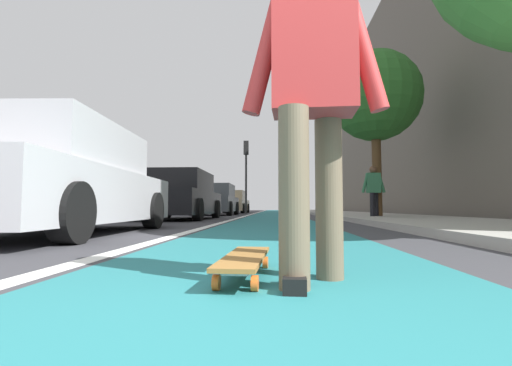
% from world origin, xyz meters
% --- Properties ---
extents(ground_plane, '(80.00, 80.00, 0.00)m').
position_xyz_m(ground_plane, '(10.00, 0.00, 0.00)').
color(ground_plane, '#38383D').
extents(bike_lane_paint, '(56.00, 2.19, 0.00)m').
position_xyz_m(bike_lane_paint, '(24.00, 0.00, 0.00)').
color(bike_lane_paint, '#237075').
rests_on(bike_lane_paint, ground).
extents(lane_stripe_white, '(52.00, 0.16, 0.01)m').
position_xyz_m(lane_stripe_white, '(20.00, 1.24, 0.00)').
color(lane_stripe_white, silver).
rests_on(lane_stripe_white, ground).
extents(sidewalk_curb, '(52.00, 3.20, 0.12)m').
position_xyz_m(sidewalk_curb, '(18.00, -3.50, 0.06)').
color(sidewalk_curb, '#9E9B93').
rests_on(sidewalk_curb, ground).
extents(building_facade, '(40.00, 1.20, 11.06)m').
position_xyz_m(building_facade, '(22.00, -6.15, 5.53)').
color(building_facade, '#665E54').
rests_on(building_facade, ground).
extents(skateboard, '(0.85, 0.24, 0.11)m').
position_xyz_m(skateboard, '(1.46, 0.11, 0.09)').
color(skateboard, orange).
rests_on(skateboard, ground).
extents(skater_person, '(0.45, 0.72, 1.64)m').
position_xyz_m(skater_person, '(1.31, -0.23, 0.94)').
color(skater_person, brown).
rests_on(skater_person, ground).
extents(parked_car_near, '(4.42, 2.07, 1.47)m').
position_xyz_m(parked_car_near, '(4.33, 2.89, 0.70)').
color(parked_car_near, '#B7B7BC').
rests_on(parked_car_near, ground).
extents(parked_car_mid, '(4.61, 1.98, 1.47)m').
position_xyz_m(parked_car_mid, '(10.65, 2.91, 0.70)').
color(parked_car_mid, black).
rests_on(parked_car_mid, ground).
extents(parked_car_far, '(4.06, 1.98, 1.49)m').
position_xyz_m(parked_car_far, '(16.99, 2.87, 0.72)').
color(parked_car_far, '#4C5156').
rests_on(parked_car_far, ground).
extents(parked_car_end, '(4.53, 1.97, 1.47)m').
position_xyz_m(parked_car_end, '(23.61, 2.78, 0.71)').
color(parked_car_end, tan).
rests_on(parked_car_end, ground).
extents(traffic_light, '(0.33, 0.28, 4.24)m').
position_xyz_m(traffic_light, '(20.34, 1.64, 2.93)').
color(traffic_light, '#2D2D2D').
rests_on(traffic_light, ground).
extents(street_tree_mid, '(2.76, 2.76, 5.15)m').
position_xyz_m(street_tree_mid, '(10.56, -3.10, 3.75)').
color(street_tree_mid, brown).
rests_on(street_tree_mid, ground).
extents(pedestrian_distant, '(0.44, 0.69, 1.58)m').
position_xyz_m(pedestrian_distant, '(10.23, -2.91, 0.91)').
color(pedestrian_distant, black).
rests_on(pedestrian_distant, ground).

